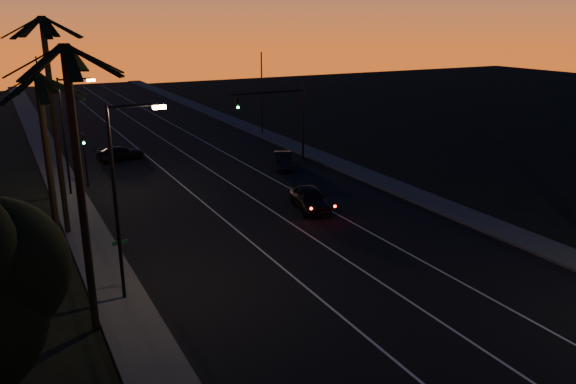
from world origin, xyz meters
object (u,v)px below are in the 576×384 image
signal_mast (280,109)px  cross_car (120,153)px  lead_car (310,198)px  right_car (283,160)px

signal_mast → cross_car: 15.15m
signal_mast → cross_car: size_ratio=1.50×
lead_car → right_car: bearing=72.1°
signal_mast → lead_car: 14.05m
lead_car → cross_car: 21.75m
right_car → lead_car: bearing=-107.9°
signal_mast → right_car: (-0.81, -2.15, -4.08)m
signal_mast → lead_car: (-4.24, -12.79, -3.98)m
signal_mast → right_car: signal_mast is taller
lead_car → cross_car: lead_car is taller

